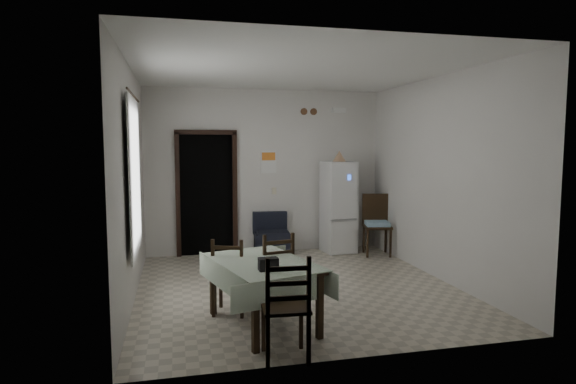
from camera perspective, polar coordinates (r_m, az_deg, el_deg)
The scene contains 25 objects.
ground at distance 6.67m, azimuth 1.00°, elevation -11.17°, with size 4.50×4.50×0.00m, color #B2A891.
ceiling at distance 6.46m, azimuth 1.04°, elevation 14.30°, with size 4.20×4.50×0.02m, color white, non-canonical shape.
wall_back at distance 8.59m, azimuth -2.66°, elevation 2.44°, with size 4.20×0.02×2.90m, color silver, non-canonical shape.
wall_front at distance 4.26m, azimuth 8.45°, elevation -0.86°, with size 4.20×0.02×2.90m, color silver, non-canonical shape.
wall_left at distance 6.23m, azimuth -18.06°, elevation 0.96°, with size 0.02×4.50×2.90m, color silver, non-canonical shape.
wall_right at distance 7.21m, azimuth 17.43°, elevation 1.58°, with size 0.02×4.50×2.90m, color silver, non-canonical shape.
doorway at distance 8.70m, azimuth -9.71°, elevation -0.17°, with size 1.06×0.52×2.22m.
window_recess at distance 6.03m, azimuth -18.72°, elevation 1.74°, with size 0.10×1.20×1.60m, color silver.
curtain at distance 6.02m, azimuth -17.68°, elevation 1.77°, with size 0.02×1.45×1.85m, color silver.
curtain_rod at distance 6.03m, azimuth -17.86°, elevation 10.81°, with size 0.02×0.02×1.60m, color black.
calendar at distance 8.58m, azimuth -2.32°, elevation 3.58°, with size 0.28×0.02×0.40m, color white.
calendar_image at distance 8.58m, azimuth -2.32°, elevation 4.24°, with size 0.24×0.01×0.14m, color orange.
light_switch at distance 8.64m, azimuth -1.66°, elevation 0.13°, with size 0.08×0.02×0.12m, color beige.
vent_left at distance 8.74m, azimuth 1.90°, elevation 9.52°, with size 0.12×0.12×0.03m, color brown.
vent_right at distance 8.79m, azimuth 3.05°, elevation 9.49°, with size 0.12×0.12×0.03m, color brown.
emergency_light at distance 8.91m, azimuth 6.04°, elevation 9.61°, with size 0.25×0.07×0.09m, color white.
fridge at distance 8.67m, azimuth 6.01°, elevation -1.78°, with size 0.53×0.53×1.63m, color white, non-canonical shape.
tan_cone at distance 8.65m, azimuth 6.10°, elevation 4.25°, with size 0.23×0.23×0.19m, color tan.
navy_seat at distance 8.42m, azimuth -1.88°, elevation -5.04°, with size 0.61×0.59×0.74m, color black, non-canonical shape.
corner_chair at distance 8.54m, azimuth 10.51°, elevation -3.88°, with size 0.46×0.46×1.06m, color black, non-canonical shape.
dining_table at distance 5.23m, azimuth -3.01°, elevation -11.92°, with size 0.89×1.35×0.70m, color #A0B097, non-canonical shape.
black_bag at distance 4.76m, azimuth -2.36°, elevation -8.53°, with size 0.19×0.11×0.12m, color black.
dining_chair_far_left at distance 5.62m, azimuth -6.79°, elevation -9.74°, with size 0.38×0.38×0.88m, color black, non-canonical shape.
dining_chair_far_right at distance 5.68m, azimuth -1.75°, elevation -9.30°, with size 0.40×0.40×0.93m, color black, non-canonical shape.
dining_chair_near_head at distance 4.43m, azimuth -0.33°, elevation -13.34°, with size 0.42×0.42×0.97m, color black, non-canonical shape.
Camera 1 is at (-1.56, -6.19, 1.93)m, focal length 30.00 mm.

